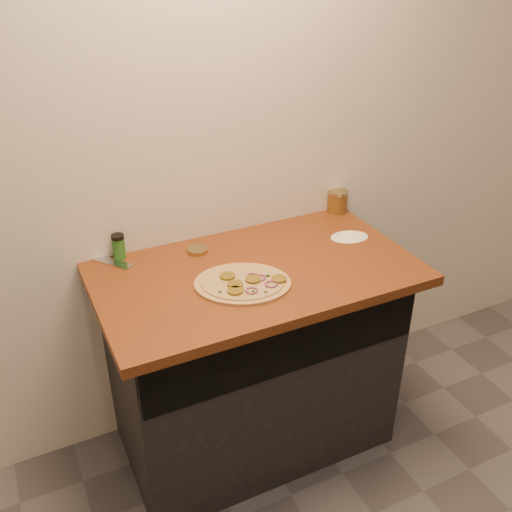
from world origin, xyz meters
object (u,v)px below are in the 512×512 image
pizza (243,283)px  salsa_jar (337,201)px  chefs_knife (89,254)px  spice_shaker (119,246)px

pizza → salsa_jar: (0.64, 0.38, 0.04)m
chefs_knife → salsa_jar: 1.10m
chefs_knife → spice_shaker: spice_shaker is taller
salsa_jar → pizza: bearing=-149.0°
chefs_knife → spice_shaker: (0.10, -0.07, 0.04)m
chefs_knife → spice_shaker: bearing=-33.1°
spice_shaker → salsa_jar: bearing=0.0°
salsa_jar → spice_shaker: same height
chefs_knife → salsa_jar: (1.09, -0.07, 0.04)m
pizza → spice_shaker: bearing=132.1°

